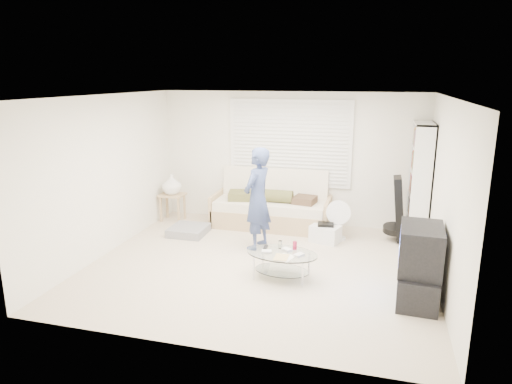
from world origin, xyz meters
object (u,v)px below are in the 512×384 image
(bookshelf, at_px, (419,183))
(tv_unit, at_px, (419,265))
(futon_sofa, at_px, (271,208))
(coffee_table, at_px, (282,258))

(bookshelf, relative_size, tv_unit, 2.06)
(futon_sofa, height_order, tv_unit, futon_sofa)
(bookshelf, bearing_deg, futon_sofa, 177.86)
(bookshelf, relative_size, coffee_table, 1.93)
(coffee_table, bearing_deg, bookshelf, 47.89)
(bookshelf, height_order, coffee_table, bookshelf)
(tv_unit, bearing_deg, futon_sofa, 135.48)
(tv_unit, height_order, coffee_table, tv_unit)
(tv_unit, relative_size, coffee_table, 0.94)
(futon_sofa, height_order, coffee_table, futon_sofa)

